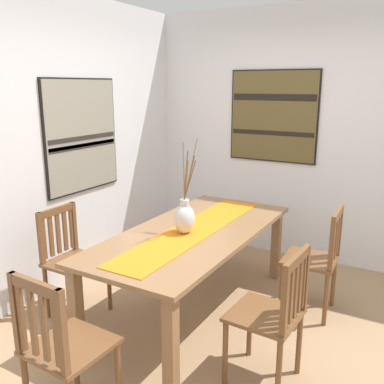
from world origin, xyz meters
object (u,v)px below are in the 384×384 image
object	(u,v)px
chair_3	(317,258)
painting_on_side_wall	(273,116)
chair_0	(62,346)
painting_on_back_wall	(82,136)
chair_2	(71,258)
chair_1	(274,313)
dining_table	(193,241)
centerpiece_vase	(185,217)

from	to	relation	value
chair_3	painting_on_side_wall	bearing A→B (deg)	36.23
chair_0	chair_3	world-z (taller)	chair_0
painting_on_back_wall	chair_0	bearing A→B (deg)	-140.27
chair_0	chair_2	xyz separation A→B (m)	(0.92, 0.87, -0.01)
chair_0	chair_3	size ratio (longest dim) A/B	1.03
chair_0	chair_1	xyz separation A→B (m)	(0.92, -0.88, -0.00)
chair_2	dining_table	bearing A→B (deg)	-58.97
chair_0	chair_1	size ratio (longest dim) A/B	1.03
chair_2	painting_on_side_wall	size ratio (longest dim) A/B	0.92
chair_0	painting_on_back_wall	world-z (taller)	painting_on_back_wall
centerpiece_vase	chair_0	size ratio (longest dim) A/B	0.79
centerpiece_vase	painting_on_side_wall	distance (m)	1.86
painting_on_back_wall	chair_2	bearing A→B (deg)	-146.16
dining_table	painting_on_side_wall	xyz separation A→B (m)	(1.62, -0.07, 0.92)
chair_1	painting_on_back_wall	size ratio (longest dim) A/B	0.86
dining_table	chair_3	xyz separation A→B (m)	(0.50, -0.90, -0.15)
painting_on_back_wall	chair_3	bearing A→B (deg)	-80.66
centerpiece_vase	chair_2	xyz separation A→B (m)	(-0.43, 0.85, -0.37)
chair_0	chair_3	xyz separation A→B (m)	(1.94, -0.90, -0.01)
painting_on_back_wall	painting_on_side_wall	xyz separation A→B (m)	(1.49, -1.38, 0.14)
centerpiece_vase	chair_1	distance (m)	1.07
painting_on_side_wall	painting_on_back_wall	bearing A→B (deg)	137.08
chair_3	chair_0	bearing A→B (deg)	155.24
painting_on_side_wall	chair_1	bearing A→B (deg)	-159.31
chair_3	painting_on_side_wall	size ratio (longest dim) A/B	0.93
dining_table	chair_2	world-z (taller)	chair_2
centerpiece_vase	chair_3	distance (m)	1.16
chair_0	chair_3	distance (m)	2.14
centerpiece_vase	chair_0	distance (m)	1.40
chair_0	chair_3	bearing A→B (deg)	-24.76
chair_2	chair_3	xyz separation A→B (m)	(1.02, -1.77, -0.01)
dining_table	centerpiece_vase	xyz separation A→B (m)	(-0.10, 0.02, 0.23)
centerpiece_vase	chair_0	bearing A→B (deg)	-178.97
chair_0	painting_on_side_wall	world-z (taller)	painting_on_side_wall
chair_2	painting_on_side_wall	world-z (taller)	painting_on_side_wall
dining_table	painting_on_back_wall	world-z (taller)	painting_on_back_wall
chair_0	chair_2	bearing A→B (deg)	43.40
chair_1	painting_on_side_wall	world-z (taller)	painting_on_side_wall
dining_table	painting_on_side_wall	world-z (taller)	painting_on_side_wall
painting_on_back_wall	painting_on_side_wall	bearing A→B (deg)	-42.92
painting_on_back_wall	painting_on_side_wall	world-z (taller)	painting_on_side_wall
chair_2	chair_0	bearing A→B (deg)	-136.60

